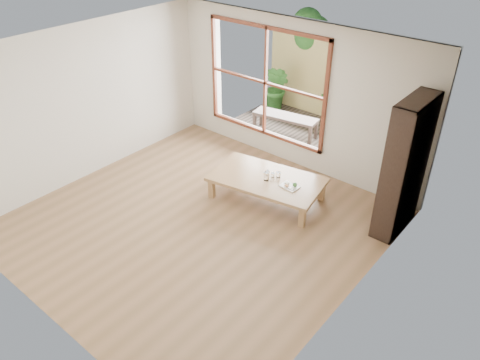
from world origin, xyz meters
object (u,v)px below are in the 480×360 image
Objects in this scene: low_table at (267,180)px; garden_bench at (285,118)px; bookshelf at (405,167)px; food_tray at (291,186)px.

low_table is 2.35m from garden_bench.
low_table is at bearing -161.92° from bookshelf.
bookshelf reaches higher than food_tray.
garden_bench is at bearing 131.11° from food_tray.
low_table is 1.41× the size of garden_bench.
bookshelf is 3.40m from garden_bench.
garden_bench is at bearing 107.61° from low_table.
food_tray reaches higher than garden_bench.
garden_bench is (-1.54, 2.06, -0.03)m from food_tray.
bookshelf is 1.71m from food_tray.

